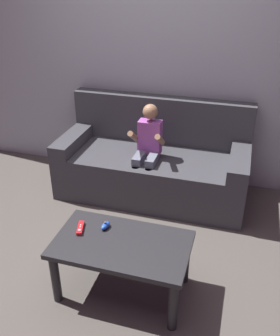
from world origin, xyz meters
TOP-DOWN VIEW (x-y plane):
  - ground_plane at (0.00, 0.00)m, footprint 10.33×10.33m
  - wall_back at (0.00, 1.63)m, footprint 5.16×0.05m
  - couch at (0.06, 1.24)m, footprint 1.80×0.80m
  - person_seated_on_couch at (0.04, 1.06)m, footprint 0.30×0.36m
  - coffee_table at (0.19, -0.11)m, footprint 0.90×0.52m
  - game_remote_red_near_edge at (-0.12, -0.06)m, footprint 0.07×0.14m
  - nunchuk_blue at (0.04, 0.00)m, footprint 0.06×0.10m

SIDE VIEW (x-z plane):
  - ground_plane at x=0.00m, z-range 0.00..0.00m
  - couch at x=0.06m, z-range -0.15..0.76m
  - coffee_table at x=0.19m, z-range 0.14..0.57m
  - game_remote_red_near_edge at x=-0.12m, z-range 0.43..0.45m
  - nunchuk_blue at x=0.04m, z-range 0.42..0.47m
  - person_seated_on_couch at x=0.04m, z-range 0.08..1.02m
  - wall_back at x=0.00m, z-range 0.00..2.50m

